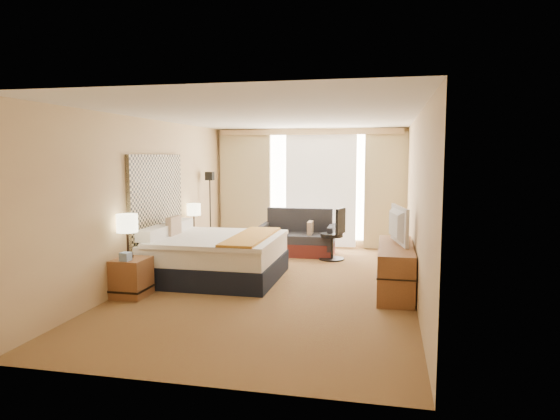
% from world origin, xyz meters
% --- Properties ---
extents(floor, '(4.20, 7.00, 0.02)m').
position_xyz_m(floor, '(0.00, 0.00, 0.00)').
color(floor, '#532217').
rests_on(floor, ground).
extents(ceiling, '(4.20, 7.00, 0.02)m').
position_xyz_m(ceiling, '(0.00, 0.00, 2.60)').
color(ceiling, silver).
rests_on(ceiling, wall_back).
extents(wall_back, '(4.20, 0.02, 2.60)m').
position_xyz_m(wall_back, '(0.00, 3.50, 1.30)').
color(wall_back, '#D6BA82').
rests_on(wall_back, ground).
extents(wall_front, '(4.20, 0.02, 2.60)m').
position_xyz_m(wall_front, '(0.00, -3.50, 1.30)').
color(wall_front, '#D6BA82').
rests_on(wall_front, ground).
extents(wall_left, '(0.02, 7.00, 2.60)m').
position_xyz_m(wall_left, '(-2.10, 0.00, 1.30)').
color(wall_left, '#D6BA82').
rests_on(wall_left, ground).
extents(wall_right, '(0.02, 7.00, 2.60)m').
position_xyz_m(wall_right, '(2.10, 0.00, 1.30)').
color(wall_right, '#D6BA82').
rests_on(wall_right, ground).
extents(headboard, '(0.06, 1.85, 1.50)m').
position_xyz_m(headboard, '(-2.06, 0.20, 1.28)').
color(headboard, black).
rests_on(headboard, wall_left).
extents(nightstand_left, '(0.45, 0.52, 0.55)m').
position_xyz_m(nightstand_left, '(-1.87, -1.05, 0.28)').
color(nightstand_left, brown).
rests_on(nightstand_left, floor).
extents(nightstand_right, '(0.45, 0.52, 0.55)m').
position_xyz_m(nightstand_right, '(-1.87, 1.45, 0.28)').
color(nightstand_right, brown).
rests_on(nightstand_right, floor).
extents(media_dresser, '(0.50, 1.80, 0.70)m').
position_xyz_m(media_dresser, '(1.83, 0.00, 0.35)').
color(media_dresser, brown).
rests_on(media_dresser, floor).
extents(window, '(2.30, 0.02, 2.30)m').
position_xyz_m(window, '(0.25, 3.47, 1.32)').
color(window, white).
rests_on(window, wall_back).
extents(curtains, '(4.12, 0.19, 2.56)m').
position_xyz_m(curtains, '(-0.00, 3.39, 1.41)').
color(curtains, beige).
rests_on(curtains, floor).
extents(bed, '(2.08, 1.90, 1.01)m').
position_xyz_m(bed, '(-1.06, 0.21, 0.37)').
color(bed, black).
rests_on(bed, floor).
extents(loveseat, '(1.50, 0.83, 0.92)m').
position_xyz_m(loveseat, '(-0.08, 2.49, 0.30)').
color(loveseat, '#551D18').
rests_on(loveseat, floor).
extents(floor_lamp, '(0.21, 0.21, 1.68)m').
position_xyz_m(floor_lamp, '(-1.90, 2.30, 1.19)').
color(floor_lamp, black).
rests_on(floor_lamp, floor).
extents(desk_chair, '(0.50, 0.49, 1.01)m').
position_xyz_m(desk_chair, '(0.71, 2.08, 0.45)').
color(desk_chair, black).
rests_on(desk_chair, floor).
extents(lamp_left, '(0.30, 0.30, 0.63)m').
position_xyz_m(lamp_left, '(-1.93, -1.02, 1.04)').
color(lamp_left, black).
rests_on(lamp_left, nightstand_left).
extents(lamp_right, '(0.26, 0.26, 0.55)m').
position_xyz_m(lamp_right, '(-1.93, 1.48, 0.98)').
color(lamp_right, black).
rests_on(lamp_right, nightstand_right).
extents(tissue_box, '(0.14, 0.14, 0.12)m').
position_xyz_m(tissue_box, '(-1.87, -1.20, 0.61)').
color(tissue_box, '#7F9BC5').
rests_on(tissue_box, nightstand_left).
extents(telephone, '(0.20, 0.17, 0.07)m').
position_xyz_m(telephone, '(-1.83, 1.47, 0.58)').
color(telephone, black).
rests_on(telephone, nightstand_right).
extents(television, '(0.32, 0.97, 0.56)m').
position_xyz_m(television, '(1.78, 0.18, 0.98)').
color(television, black).
rests_on(television, media_dresser).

